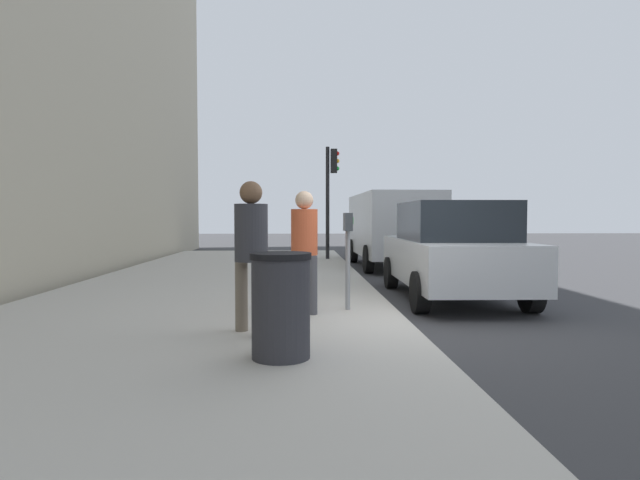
# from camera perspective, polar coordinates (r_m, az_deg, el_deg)

# --- Properties ---
(ground_plane) EXTENTS (80.00, 80.00, 0.00)m
(ground_plane) POSITION_cam_1_polar(r_m,az_deg,el_deg) (7.31, 9.16, -9.35)
(ground_plane) COLOR #38383A
(ground_plane) RESTS_ON ground
(sidewalk_slab) EXTENTS (28.00, 6.00, 0.15)m
(sidewalk_slab) POSITION_cam_1_polar(r_m,az_deg,el_deg) (7.32, -14.81, -8.78)
(sidewalk_slab) COLOR #B7B2A8
(sidewalk_slab) RESTS_ON ground_plane
(parking_meter) EXTENTS (0.36, 0.12, 1.41)m
(parking_meter) POSITION_cam_1_polar(r_m,az_deg,el_deg) (7.58, 3.07, -0.00)
(parking_meter) COLOR gray
(parking_meter) RESTS_ON sidewalk_slab
(pedestrian_at_meter) EXTENTS (0.46, 0.37, 1.72)m
(pedestrian_at_meter) POSITION_cam_1_polar(r_m,az_deg,el_deg) (7.34, -1.73, -0.18)
(pedestrian_at_meter) COLOR #47474C
(pedestrian_at_meter) RESTS_ON sidewalk_slab
(pedestrian_bystander) EXTENTS (0.43, 0.41, 1.76)m
(pedestrian_bystander) POSITION_cam_1_polar(r_m,az_deg,el_deg) (6.05, -7.54, -0.44)
(pedestrian_bystander) COLOR #726656
(pedestrian_bystander) RESTS_ON sidewalk_slab
(parked_sedan_near) EXTENTS (4.44, 2.04, 1.77)m
(parked_sedan_near) POSITION_cam_1_polar(r_m,az_deg,el_deg) (9.76, 14.24, -1.10)
(parked_sedan_near) COLOR silver
(parked_sedan_near) RESTS_ON ground_plane
(parked_van_far) EXTENTS (5.23, 2.18, 2.18)m
(parked_van_far) POSITION_cam_1_polar(r_m,az_deg,el_deg) (15.72, 7.86, 1.62)
(parked_van_far) COLOR silver
(parked_van_far) RESTS_ON ground_plane
(traffic_signal) EXTENTS (0.24, 0.44, 3.60)m
(traffic_signal) POSITION_cam_1_polar(r_m,az_deg,el_deg) (16.83, 1.19, 6.19)
(traffic_signal) COLOR black
(traffic_signal) RESTS_ON sidewalk_slab
(trash_bin) EXTENTS (0.59, 0.59, 1.01)m
(trash_bin) POSITION_cam_1_polar(r_m,az_deg,el_deg) (5.03, -4.32, -7.13)
(trash_bin) COLOR #2D2D33
(trash_bin) RESTS_ON sidewalk_slab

